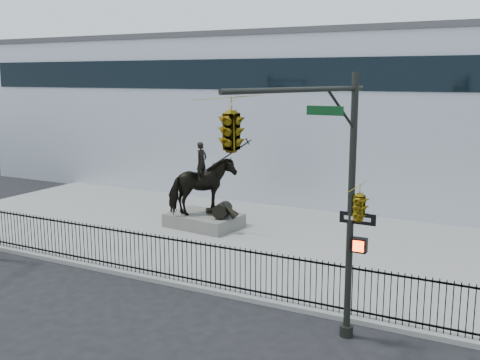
% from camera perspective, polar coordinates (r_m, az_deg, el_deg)
% --- Properties ---
extents(ground, '(120.00, 120.00, 0.00)m').
position_cam_1_polar(ground, '(18.82, -10.70, -11.18)').
color(ground, black).
rests_on(ground, ground).
extents(plaza, '(30.00, 12.00, 0.15)m').
position_cam_1_polar(plaza, '(24.35, -0.42, -5.77)').
color(plaza, gray).
rests_on(plaza, ground).
extents(building, '(44.00, 14.00, 9.00)m').
position_cam_1_polar(building, '(35.46, 9.57, 6.47)').
color(building, silver).
rests_on(building, ground).
extents(picket_fence, '(22.10, 0.10, 1.50)m').
position_cam_1_polar(picket_fence, '(19.45, -8.49, -7.57)').
color(picket_fence, black).
rests_on(picket_fence, plaza).
extents(statue_plinth, '(3.40, 2.53, 0.59)m').
position_cam_1_polar(statue_plinth, '(25.61, -3.68, -4.11)').
color(statue_plinth, '#615E59').
rests_on(statue_plinth, plaza).
extents(equestrian_statue, '(4.04, 2.74, 3.44)m').
position_cam_1_polar(equestrian_statue, '(25.23, -3.61, -0.74)').
color(equestrian_statue, black).
rests_on(equestrian_statue, statue_plinth).
extents(traffic_signal_right, '(2.17, 6.86, 7.00)m').
position_cam_1_polar(traffic_signal_right, '(12.64, 6.22, 1.14)').
color(traffic_signal_right, black).
rests_on(traffic_signal_right, ground).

